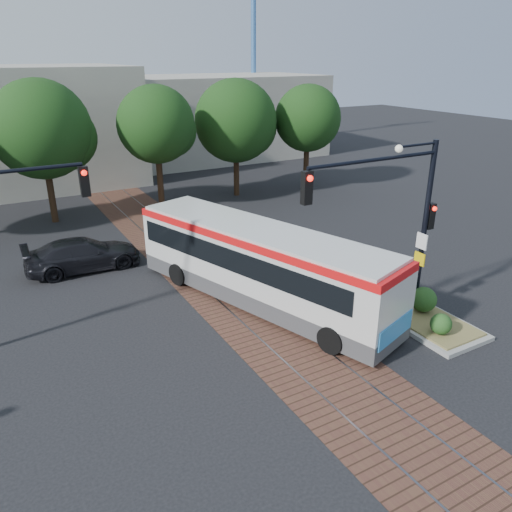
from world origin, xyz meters
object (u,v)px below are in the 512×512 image
object	(u,v)px
city_bus	(260,262)
traffic_island	(411,306)
parked_car	(83,254)
signal_pole_main	(401,207)

from	to	relation	value
city_bus	traffic_island	xyz separation A→B (m)	(4.24, -3.57, -1.32)
traffic_island	parked_car	xyz separation A→B (m)	(-9.34, 10.03, 0.37)
city_bus	parked_car	xyz separation A→B (m)	(-5.10, 6.46, -0.95)
parked_car	city_bus	bearing A→B (deg)	-140.59
city_bus	traffic_island	world-z (taller)	city_bus
traffic_island	parked_car	bearing A→B (deg)	132.97
city_bus	parked_car	size ratio (longest dim) A/B	2.33
traffic_island	signal_pole_main	xyz separation A→B (m)	(-0.96, 0.09, 3.83)
traffic_island	signal_pole_main	bearing A→B (deg)	174.64
traffic_island	signal_pole_main	distance (m)	3.95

